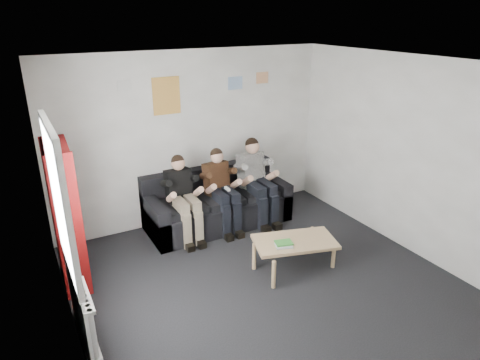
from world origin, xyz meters
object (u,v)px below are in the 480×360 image
object	(u,v)px
person_left	(184,199)
coffee_table	(295,244)
person_right	(257,181)
person_middle	(222,190)
sofa	(217,205)
bookshelf	(67,216)

from	to	relation	value
person_left	coffee_table	bearing A→B (deg)	-58.78
coffee_table	person_right	world-z (taller)	person_right
person_left	person_middle	size ratio (longest dim) A/B	0.99
person_left	person_middle	xyz separation A→B (m)	(0.63, -0.00, 0.00)
sofa	person_left	bearing A→B (deg)	-162.43
bookshelf	person_right	distance (m)	2.93
sofa	person_right	bearing A→B (deg)	-17.98
sofa	person_middle	xyz separation A→B (m)	(-0.00, -0.20, 0.33)
person_middle	sofa	bearing A→B (deg)	81.29
sofa	person_right	distance (m)	0.75
bookshelf	person_left	world-z (taller)	bookshelf
sofa	person_left	distance (m)	0.74
person_left	person_middle	bearing A→B (deg)	-1.51
coffee_table	person_middle	distance (m)	1.54
person_right	bookshelf	bearing A→B (deg)	178.00
sofa	coffee_table	size ratio (longest dim) A/B	2.14
person_left	person_right	size ratio (longest dim) A/B	0.94
sofa	coffee_table	distance (m)	1.71
sofa	bookshelf	distance (m)	2.41
coffee_table	person_left	bearing A→B (deg)	122.66
coffee_table	person_right	xyz separation A→B (m)	(0.31, 1.48, 0.30)
bookshelf	person_middle	world-z (taller)	bookshelf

